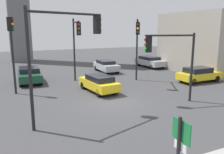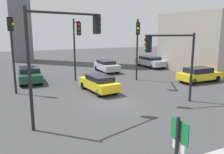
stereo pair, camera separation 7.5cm
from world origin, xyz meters
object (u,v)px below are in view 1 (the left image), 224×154
car_4 (150,61)px  direction_sign (179,151)px  traffic_light_2 (76,38)px  car_2 (99,83)px  car_6 (29,74)px  car_3 (106,66)px  traffic_light_0 (170,53)px  traffic_light_4 (65,42)px  car_1 (199,74)px  traffic_light_3 (137,38)px  traffic_light_1 (12,42)px

car_4 → direction_sign: bearing=-33.1°
traffic_light_2 → car_2: size_ratio=1.40×
direction_sign → car_6: 18.18m
traffic_light_2 → car_3: size_ratio=1.43×
traffic_light_2 → car_6: (-3.76, 2.76, -3.35)m
traffic_light_0 → traffic_light_4: size_ratio=0.79×
traffic_light_0 → car_1: bearing=-136.5°
traffic_light_3 → car_6: traffic_light_3 is taller
car_3 → car_4: size_ratio=0.86×
car_3 → car_4: bearing=98.4°
car_4 → car_6: car_6 is taller
car_1 → car_6: size_ratio=0.97×
car_3 → car_6: size_ratio=0.93×
car_2 → car_3: 8.82m
traffic_light_4 → car_3: (7.80, 12.62, -3.53)m
car_6 → car_2: bearing=40.6°
traffic_light_4 → car_1: size_ratio=1.39×
car_1 → traffic_light_3: bearing=159.1°
car_1 → car_6: bearing=155.3°
traffic_light_0 → traffic_light_3: 6.04m
traffic_light_1 → traffic_light_0: bearing=3.5°
traffic_light_4 → car_3: size_ratio=1.44×
car_2 → traffic_light_3: bearing=-78.8°
traffic_light_1 → car_4: size_ratio=1.21×
car_4 → traffic_light_2: bearing=-64.7°
traffic_light_4 → car_1: traffic_light_4 is taller
traffic_light_3 → traffic_light_4: (-8.01, -6.14, 0.18)m
direction_sign → traffic_light_0: (5.77, 7.70, 1.68)m
traffic_light_3 → car_3: 7.30m
traffic_light_2 → car_1: size_ratio=1.37×
traffic_light_2 → traffic_light_1: bearing=-70.5°
traffic_light_0 → traffic_light_4: (-6.93, -0.24, 0.88)m
direction_sign → traffic_light_2: traffic_light_2 is taller
car_2 → traffic_light_1: bearing=63.7°
car_2 → traffic_light_2: bearing=9.3°
car_1 → traffic_light_0: bearing=-150.2°
car_3 → car_6: 8.90m
traffic_light_3 → traffic_light_4: bearing=-22.4°
traffic_light_3 → car_1: bearing=99.6°
traffic_light_0 → car_1: 8.07m
traffic_light_1 → traffic_light_4: traffic_light_4 is taller
traffic_light_0 → car_3: 12.69m
traffic_light_1 → car_1: traffic_light_1 is taller
traffic_light_1 → car_6: 5.04m
car_1 → traffic_light_1: bearing=169.3°
traffic_light_0 → car_1: (6.60, 3.82, -2.63)m
traffic_light_0 → car_4: bearing=-106.1°
car_3 → car_6: bearing=-75.4°
car_1 → car_4: 9.42m
direction_sign → traffic_light_2: 15.58m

